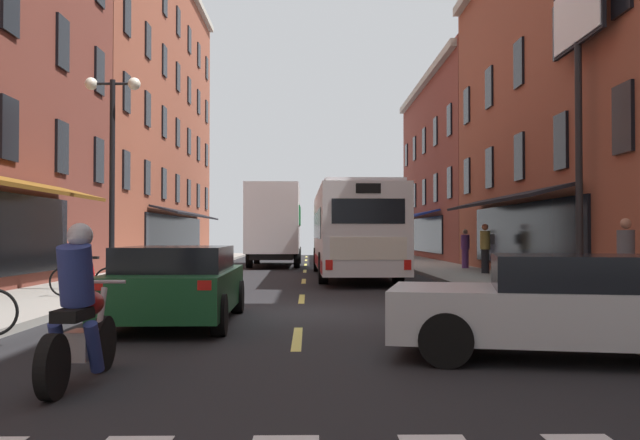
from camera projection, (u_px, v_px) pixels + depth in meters
name	position (u px, v px, depth m)	size (l,w,h in m)	color
ground_plane	(300.00, 315.00, 14.02)	(34.80, 80.00, 0.10)	black
lane_centre_dashes	(300.00, 314.00, 13.78)	(0.14, 73.90, 0.01)	#DBCC4C
sidewalk_left	(0.00, 310.00, 13.94)	(3.00, 80.00, 0.14)	gray
sidewalk_right	(597.00, 309.00, 14.12)	(3.00, 80.00, 0.14)	gray
billboard_sign	(578.00, 47.00, 18.13)	(0.40, 3.27, 7.95)	black
transit_bus	(352.00, 231.00, 25.82)	(2.76, 12.10, 3.19)	silver
box_truck	(275.00, 225.00, 34.69)	(2.49, 8.11, 3.87)	black
sedan_near	(178.00, 284.00, 12.30)	(2.06, 4.63, 1.34)	#144723
sedan_mid	(589.00, 305.00, 8.76)	(5.05, 2.85, 1.29)	silver
motorcycle_rider	(80.00, 316.00, 7.28)	(0.62, 2.07, 1.66)	black
bicycle_near	(86.00, 280.00, 16.11)	(1.71, 0.48, 0.91)	black
pedestrian_near	(486.00, 247.00, 25.82)	(0.51, 0.36, 1.80)	black
pedestrian_mid	(465.00, 248.00, 29.80)	(0.36, 0.36, 1.63)	#66387F
pedestrian_rear	(626.00, 258.00, 14.91)	(0.36, 0.36, 1.75)	#33663F
street_lamp_twin	(112.00, 172.00, 18.15)	(1.42, 0.32, 5.43)	black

